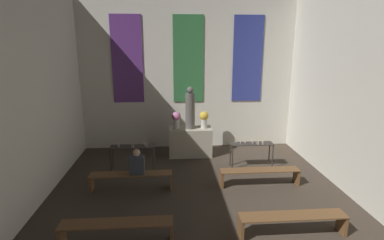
% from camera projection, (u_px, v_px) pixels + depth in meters
% --- Properties ---
extents(wall_back, '(7.61, 0.16, 5.21)m').
position_uv_depth(wall_back, '(188.00, 74.00, 10.40)').
color(wall_back, silver).
rests_on(wall_back, ground_plane).
extents(altar, '(1.40, 0.69, 0.94)m').
position_uv_depth(altar, '(190.00, 142.00, 9.96)').
color(altar, '#ADA38E').
rests_on(altar, ground_plane).
extents(statue, '(0.31, 0.31, 1.37)m').
position_uv_depth(statue, '(190.00, 109.00, 9.69)').
color(statue, '#5B5651').
rests_on(statue, altar).
extents(flower_vase_left, '(0.30, 0.30, 0.56)m').
position_uv_depth(flower_vase_left, '(176.00, 119.00, 9.73)').
color(flower_vase_left, beige).
rests_on(flower_vase_left, altar).
extents(flower_vase_right, '(0.30, 0.30, 0.56)m').
position_uv_depth(flower_vase_right, '(204.00, 118.00, 9.80)').
color(flower_vase_right, beige).
rests_on(flower_vase_right, altar).
extents(candle_rack_left, '(1.27, 0.36, 0.95)m').
position_uv_depth(candle_rack_left, '(133.00, 150.00, 8.68)').
color(candle_rack_left, '#332D28').
rests_on(candle_rack_left, ground_plane).
extents(candle_rack_right, '(1.27, 0.36, 0.95)m').
position_uv_depth(candle_rack_right, '(252.00, 147.00, 8.94)').
color(candle_rack_right, '#332D28').
rests_on(candle_rack_right, ground_plane).
extents(pew_third_left, '(2.07, 0.36, 0.44)m').
position_uv_depth(pew_third_left, '(117.00, 228.00, 5.52)').
color(pew_third_left, brown).
rests_on(pew_third_left, ground_plane).
extents(pew_third_right, '(2.07, 0.36, 0.44)m').
position_uv_depth(pew_third_right, '(292.00, 220.00, 5.76)').
color(pew_third_right, brown).
rests_on(pew_third_right, ground_plane).
extents(pew_back_left, '(2.07, 0.36, 0.44)m').
position_uv_depth(pew_back_left, '(131.00, 178.00, 7.61)').
color(pew_back_left, brown).
rests_on(pew_back_left, ground_plane).
extents(pew_back_right, '(2.07, 0.36, 0.44)m').
position_uv_depth(pew_back_right, '(260.00, 174.00, 7.85)').
color(pew_back_right, brown).
rests_on(pew_back_right, ground_plane).
extents(person_seated, '(0.36, 0.24, 0.65)m').
position_uv_depth(person_seated, '(137.00, 163.00, 7.52)').
color(person_seated, '#383D47').
rests_on(person_seated, pew_back_left).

